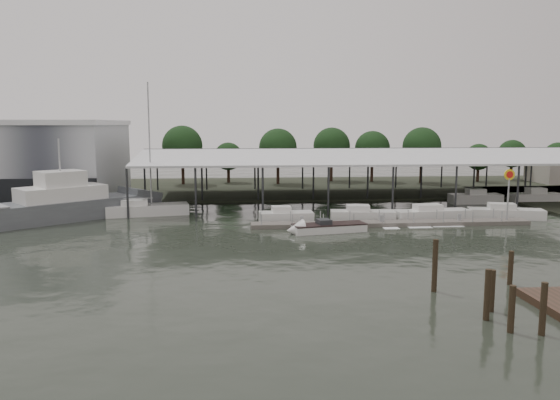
{
  "coord_description": "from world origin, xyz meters",
  "views": [
    {
      "loc": [
        -0.5,
        -42.46,
        10.09
      ],
      "look_at": [
        3.96,
        11.33,
        2.5
      ],
      "focal_mm": 35.0,
      "sensor_mm": 36.0,
      "label": 1
    }
  ],
  "objects": [
    {
      "name": "horizon_tree_line",
      "position": [
        18.32,
        47.77,
        5.85
      ],
      "size": [
        69.01,
        10.39,
        9.78
      ],
      "color": "black",
      "rests_on": "ground"
    },
    {
      "name": "shell_fuel_sign",
      "position": [
        27.0,
        9.99,
        3.93
      ],
      "size": [
        1.1,
        0.18,
        5.55
      ],
      "color": "#999C9E",
      "rests_on": "ground"
    },
    {
      "name": "white_sailboat",
      "position": [
        -10.36,
        18.22,
        0.67
      ],
      "size": [
        9.2,
        4.27,
        14.71
      ],
      "rotation": [
        0.0,
        0.0,
        0.19
      ],
      "color": "silver",
      "rests_on": "ground"
    },
    {
      "name": "moored_cruiser_0",
      "position": [
        4.64,
        12.76,
        0.61
      ],
      "size": [
        5.6,
        2.38,
        1.7
      ],
      "rotation": [
        0.0,
        0.0,
        0.03
      ],
      "color": "silver",
      "rests_on": "ground"
    },
    {
      "name": "mooring_pilings",
      "position": [
        13.31,
        -14.94,
        1.0
      ],
      "size": [
        5.6,
        8.41,
        3.82
      ],
      "color": "#302518",
      "rests_on": "ground"
    },
    {
      "name": "moored_cruiser_3",
      "position": [
        28.29,
        12.89,
        0.61
      ],
      "size": [
        7.99,
        3.96,
        1.7
      ],
      "rotation": [
        0.0,
        0.0,
        -0.24
      ],
      "color": "silver",
      "rests_on": "ground"
    },
    {
      "name": "speedboat_underway",
      "position": [
        7.62,
        7.05,
        0.39
      ],
      "size": [
        18.46,
        5.48,
        2.0
      ],
      "rotation": [
        0.0,
        0.0,
        3.34
      ],
      "color": "silver",
      "rests_on": "ground"
    },
    {
      "name": "land_strip_far",
      "position": [
        0.0,
        42.0,
        0.1
      ],
      "size": [
        140.0,
        30.0,
        0.3
      ],
      "color": "#333629",
      "rests_on": "ground"
    },
    {
      "name": "grey_trawler",
      "position": [
        -17.73,
        16.69,
        1.58
      ],
      "size": [
        17.57,
        15.55,
        8.84
      ],
      "rotation": [
        0.0,
        0.0,
        0.68
      ],
      "color": "#5A6064",
      "rests_on": "ground"
    },
    {
      "name": "covered_boat_shed",
      "position": [
        17.0,
        28.0,
        6.13
      ],
      "size": [
        58.24,
        24.0,
        6.96
      ],
      "color": "silver",
      "rests_on": "ground"
    },
    {
      "name": "moored_cruiser_2",
      "position": [
        20.16,
        12.83,
        0.61
      ],
      "size": [
        8.25,
        3.11,
        1.7
      ],
      "rotation": [
        0.0,
        0.0,
        0.12
      ],
      "color": "silver",
      "rests_on": "ground"
    },
    {
      "name": "ground",
      "position": [
        0.0,
        0.0,
        0.0
      ],
      "size": [
        200.0,
        200.0,
        0.0
      ],
      "primitive_type": "plane",
      "color": "#262C24",
      "rests_on": "ground"
    },
    {
      "name": "storage_warehouse",
      "position": [
        -28.0,
        29.94,
        5.29
      ],
      "size": [
        24.5,
        20.5,
        10.5
      ],
      "color": "#A5AAB0",
      "rests_on": "ground"
    },
    {
      "name": "moored_cruiser_1",
      "position": [
        12.71,
        12.92,
        0.61
      ],
      "size": [
        6.88,
        3.01,
        1.7
      ],
      "rotation": [
        0.0,
        0.0,
        -0.12
      ],
      "color": "silver",
      "rests_on": "ground"
    },
    {
      "name": "floating_dock",
      "position": [
        15.0,
        10.0,
        0.2
      ],
      "size": [
        28.0,
        2.0,
        1.4
      ],
      "color": "#615C56",
      "rests_on": "ground"
    }
  ]
}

